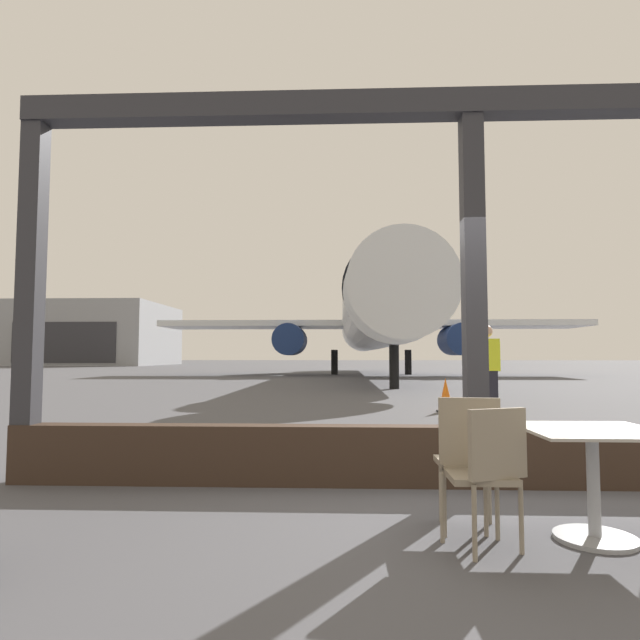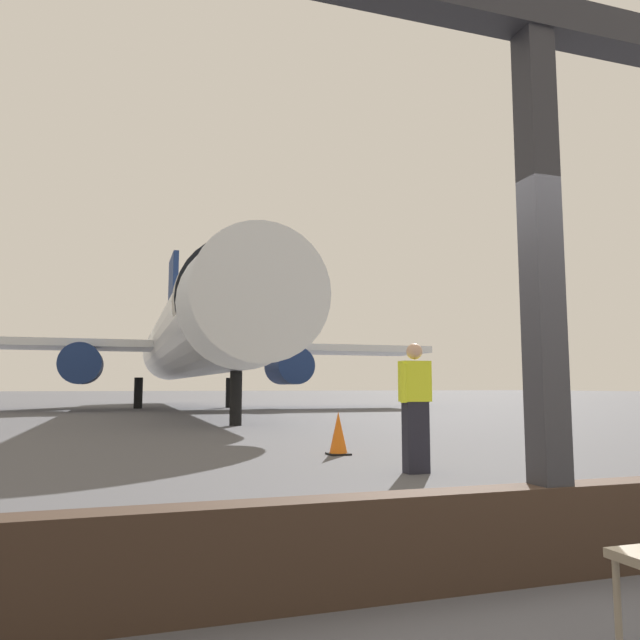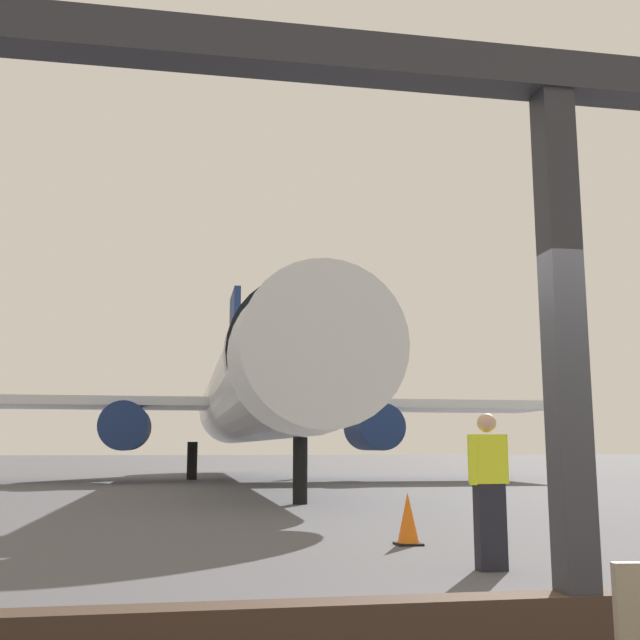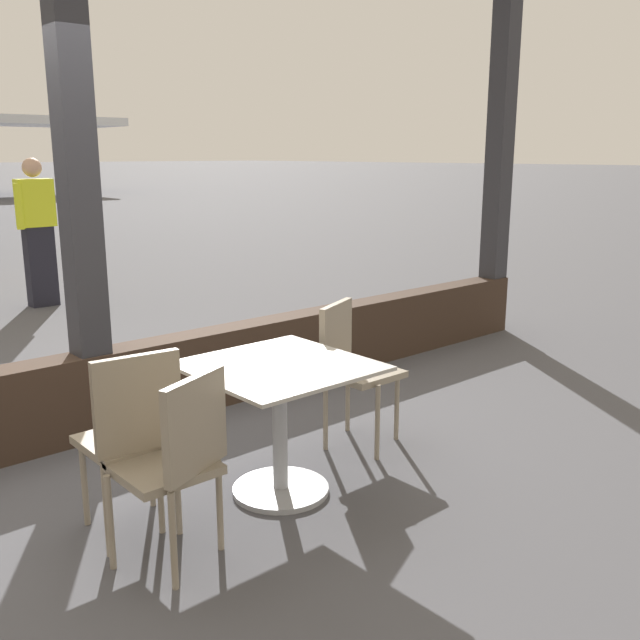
{
  "view_description": "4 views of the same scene",
  "coord_description": "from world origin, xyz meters",
  "px_view_note": "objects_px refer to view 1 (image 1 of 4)",
  "views": [
    {
      "loc": [
        -1.25,
        -5.08,
        1.2
      ],
      "look_at": [
        -1.94,
        12.02,
        2.36
      ],
      "focal_mm": 30.05,
      "sensor_mm": 36.0,
      "label": 1
    },
    {
      "loc": [
        -2.54,
        -3.21,
        1.16
      ],
      "look_at": [
        3.43,
        15.17,
        3.27
      ],
      "focal_mm": 34.04,
      "sensor_mm": 36.0,
      "label": 2
    },
    {
      "loc": [
        -2.2,
        -4.15,
        1.35
      ],
      "look_at": [
        0.44,
        10.63,
        3.85
      ],
      "focal_mm": 43.18,
      "sensor_mm": 36.0,
      "label": 3
    },
    {
      "loc": [
        -1.75,
        -4.2,
        1.79
      ],
      "look_at": [
        0.48,
        -1.66,
        0.99
      ],
      "focal_mm": 39.69,
      "sensor_mm": 36.0,
      "label": 4
    }
  ],
  "objects_px": {
    "cafe_chair_window_right": "(468,452)",
    "distant_hangar": "(97,335)",
    "traffic_cone": "(446,396)",
    "ground_crew_worker": "(487,374)",
    "cafe_chair_aisle_left": "(488,466)",
    "airplane": "(374,318)",
    "dining_table": "(593,471)"
  },
  "relations": [
    {
      "from": "traffic_cone",
      "to": "distant_hangar",
      "type": "bearing_deg",
      "value": 120.82
    },
    {
      "from": "cafe_chair_aisle_left",
      "to": "traffic_cone",
      "type": "height_order",
      "value": "cafe_chair_aisle_left"
    },
    {
      "from": "airplane",
      "to": "ground_crew_worker",
      "type": "relative_size",
      "value": 18.1
    },
    {
      "from": "cafe_chair_window_right",
      "to": "distant_hangar",
      "type": "relative_size",
      "value": 0.05
    },
    {
      "from": "cafe_chair_aisle_left",
      "to": "airplane",
      "type": "height_order",
      "value": "airplane"
    },
    {
      "from": "distant_hangar",
      "to": "airplane",
      "type": "bearing_deg",
      "value": -47.98
    },
    {
      "from": "airplane",
      "to": "cafe_chair_aisle_left",
      "type": "bearing_deg",
      "value": -92.06
    },
    {
      "from": "cafe_chair_window_right",
      "to": "distant_hangar",
      "type": "height_order",
      "value": "distant_hangar"
    },
    {
      "from": "cafe_chair_aisle_left",
      "to": "distant_hangar",
      "type": "height_order",
      "value": "distant_hangar"
    },
    {
      "from": "traffic_cone",
      "to": "airplane",
      "type": "bearing_deg",
      "value": 90.88
    },
    {
      "from": "ground_crew_worker",
      "to": "traffic_cone",
      "type": "relative_size",
      "value": 2.39
    },
    {
      "from": "traffic_cone",
      "to": "distant_hangar",
      "type": "relative_size",
      "value": 0.04
    },
    {
      "from": "cafe_chair_aisle_left",
      "to": "traffic_cone",
      "type": "xyz_separation_m",
      "value": [
        1.34,
        8.32,
        -0.18
      ]
    },
    {
      "from": "cafe_chair_aisle_left",
      "to": "distant_hangar",
      "type": "xyz_separation_m",
      "value": [
        -33.81,
        67.23,
        3.51
      ]
    },
    {
      "from": "traffic_cone",
      "to": "distant_hangar",
      "type": "height_order",
      "value": "distant_hangar"
    },
    {
      "from": "airplane",
      "to": "ground_crew_worker",
      "type": "bearing_deg",
      "value": -88.58
    },
    {
      "from": "cafe_chair_window_right",
      "to": "traffic_cone",
      "type": "height_order",
      "value": "cafe_chair_window_right"
    },
    {
      "from": "traffic_cone",
      "to": "dining_table",
      "type": "bearing_deg",
      "value": -94.18
    },
    {
      "from": "airplane",
      "to": "traffic_cone",
      "type": "xyz_separation_m",
      "value": [
        0.31,
        -20.24,
        -3.14
      ]
    },
    {
      "from": "dining_table",
      "to": "traffic_cone",
      "type": "xyz_separation_m",
      "value": [
        0.59,
        8.08,
        -0.1
      ]
    },
    {
      "from": "cafe_chair_aisle_left",
      "to": "distant_hangar",
      "type": "relative_size",
      "value": 0.05
    },
    {
      "from": "dining_table",
      "to": "traffic_cone",
      "type": "bearing_deg",
      "value": 85.82
    },
    {
      "from": "dining_table",
      "to": "traffic_cone",
      "type": "height_order",
      "value": "traffic_cone"
    },
    {
      "from": "cafe_chair_aisle_left",
      "to": "ground_crew_worker",
      "type": "distance_m",
      "value": 6.16
    },
    {
      "from": "ground_crew_worker",
      "to": "traffic_cone",
      "type": "distance_m",
      "value": 2.47
    },
    {
      "from": "dining_table",
      "to": "distant_hangar",
      "type": "relative_size",
      "value": 0.05
    },
    {
      "from": "ground_crew_worker",
      "to": "airplane",
      "type": "bearing_deg",
      "value": 91.42
    },
    {
      "from": "airplane",
      "to": "ground_crew_worker",
      "type": "distance_m",
      "value": 22.79
    },
    {
      "from": "cafe_chair_window_right",
      "to": "airplane",
      "type": "distance_m",
      "value": 28.4
    },
    {
      "from": "cafe_chair_window_right",
      "to": "ground_crew_worker",
      "type": "distance_m",
      "value": 5.84
    },
    {
      "from": "cafe_chair_aisle_left",
      "to": "ground_crew_worker",
      "type": "xyz_separation_m",
      "value": [
        1.59,
        5.93,
        0.38
      ]
    },
    {
      "from": "cafe_chair_aisle_left",
      "to": "distant_hangar",
      "type": "distance_m",
      "value": 75.34
    }
  ]
}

